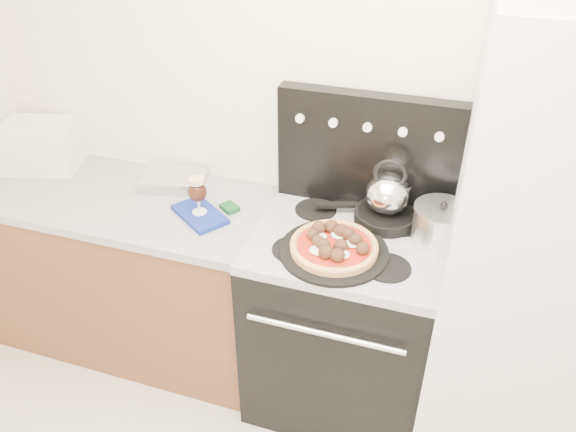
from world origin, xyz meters
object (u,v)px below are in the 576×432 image
at_px(base_cabinet, 130,273).
at_px(beer_glass, 198,195).
at_px(stock_pot, 440,227).
at_px(oven_mitt, 200,214).
at_px(toaster_oven, 41,145).
at_px(skillet, 385,216).
at_px(fridge, 536,269).
at_px(pizza_pan, 334,251).
at_px(stove_body, 342,324).
at_px(pizza, 334,245).
at_px(tea_kettle, 388,191).

height_order(base_cabinet, beer_glass, beer_glass).
bearing_deg(base_cabinet, stock_pot, 1.76).
relative_size(base_cabinet, oven_mitt, 5.68).
height_order(toaster_oven, skillet, toaster_oven).
height_order(fridge, pizza_pan, fridge).
xyz_separation_m(fridge, skillet, (-0.58, 0.18, -0.01)).
distance_m(stove_body, toaster_oven, 1.69).
relative_size(pizza, skillet, 1.30).
bearing_deg(beer_glass, pizza, -8.72).
bearing_deg(pizza, tea_kettle, 61.55).
bearing_deg(tea_kettle, stove_body, -110.38).
bearing_deg(oven_mitt, skillet, 13.44).
height_order(tea_kettle, stock_pot, tea_kettle).
bearing_deg(skillet, base_cabinet, -173.75).
height_order(pizza, stock_pot, stock_pot).
bearing_deg(beer_glass, skillet, 13.44).
relative_size(pizza_pan, pizza, 1.26).
height_order(toaster_oven, pizza, toaster_oven).
bearing_deg(oven_mitt, fridge, -0.04).
bearing_deg(fridge, skillet, 162.47).
bearing_deg(pizza, base_cabinet, 172.38).
distance_m(base_cabinet, stock_pot, 1.55).
height_order(oven_mitt, pizza_pan, pizza_pan).
bearing_deg(pizza_pan, toaster_oven, 169.74).
bearing_deg(skillet, stock_pot, -21.76).
bearing_deg(skillet, tea_kettle, 0.00).
relative_size(base_cabinet, pizza, 4.29).
relative_size(oven_mitt, stock_pot, 1.20).
bearing_deg(base_cabinet, stove_body, -1.30).
height_order(base_cabinet, pizza_pan, pizza_pan).
bearing_deg(pizza_pan, fridge, 7.27).
xyz_separation_m(pizza_pan, skillet, (0.15, 0.28, 0.02)).
relative_size(base_cabinet, toaster_oven, 4.15).
bearing_deg(oven_mitt, pizza_pan, -8.72).
xyz_separation_m(fridge, stock_pot, (-0.36, 0.09, 0.05)).
bearing_deg(stove_body, base_cabinet, 178.70).
xyz_separation_m(stove_body, stock_pot, (0.34, 0.07, 0.56)).
xyz_separation_m(fridge, tea_kettle, (-0.58, 0.18, 0.12)).
xyz_separation_m(beer_glass, pizza_pan, (0.62, -0.09, -0.08)).
bearing_deg(pizza_pan, base_cabinet, 172.38).
distance_m(fridge, beer_glass, 1.35).
bearing_deg(tea_kettle, base_cabinet, -157.57).
relative_size(stove_body, stock_pot, 4.14).
relative_size(stove_body, skillet, 3.39).
relative_size(pizza_pan, tea_kettle, 2.09).
height_order(base_cabinet, tea_kettle, tea_kettle).
bearing_deg(tea_kettle, pizza_pan, -102.27).
height_order(fridge, oven_mitt, fridge).
distance_m(toaster_oven, pizza, 1.57).
bearing_deg(oven_mitt, stove_body, 2.13).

